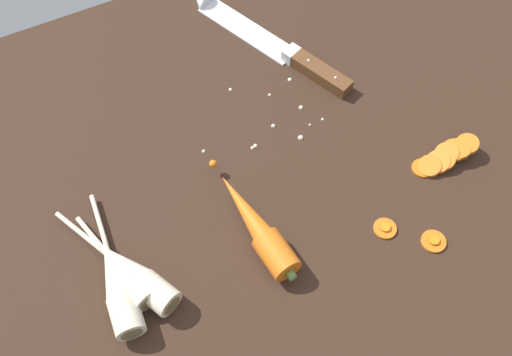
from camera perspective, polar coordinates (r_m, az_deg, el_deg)
ground_plane at (r=92.82cm, az=-0.56°, el=-0.21°), size 120.00×90.00×4.00cm
chefs_knife at (r=107.50cm, az=0.88°, el=12.87°), size 15.84×33.53×4.18cm
whole_carrot at (r=84.30cm, az=0.09°, el=-4.56°), size 5.57×21.97×4.20cm
parsnip_front at (r=83.43cm, az=-12.34°, el=-8.60°), size 6.63×17.37×4.00cm
parsnip_mid_left at (r=82.91cm, az=-12.94°, el=-9.70°), size 5.24×22.39×4.00cm
parsnip_mid_right at (r=83.14cm, az=-11.61°, el=-8.73°), size 11.38×21.38×4.00cm
carrot_slice_stack at (r=95.69cm, az=17.38°, el=1.95°), size 10.85×4.07×3.08cm
carrot_slice_stray_near at (r=88.80cm, az=16.38°, el=-5.68°), size 3.53×3.53×0.70cm
carrot_slice_stray_mid at (r=88.06cm, az=12.05°, el=-4.61°), size 3.32×3.32×0.70cm
mince_crumbs at (r=96.70cm, az=2.03°, el=5.64°), size 19.95×14.48×0.86cm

